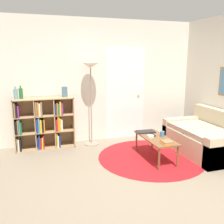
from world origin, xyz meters
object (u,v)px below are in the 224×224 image
cup (162,134)px  vase_on_shelf (65,92)px  laptop (146,132)px  couch (206,139)px  coffee_table (156,140)px  bookshelf (43,123)px  floor_lamp (91,76)px  bottle_left (16,94)px  bowl (151,136)px  bottle_middle (21,93)px

cup → vase_on_shelf: size_ratio=0.44×
laptop → cup: size_ratio=3.81×
couch → coffee_table: couch is taller
bookshelf → cup: bookshelf is taller
floor_lamp → coffee_table: floor_lamp is taller
cup → couch: bearing=-1.9°
floor_lamp → laptop: (0.88, -0.76, -1.02)m
bottle_left → bowl: bearing=-27.3°
floor_lamp → coffee_table: size_ratio=1.70×
bookshelf → bottle_left: 0.77m
bookshelf → vase_on_shelf: 0.76m
coffee_table → laptop: 0.35m
bowl → bottle_middle: size_ratio=0.48×
couch → bottle_middle: (-3.33, 1.23, 0.85)m
floor_lamp → bottle_middle: size_ratio=6.74×
floor_lamp → couch: size_ratio=1.13×
laptop → floor_lamp: bearing=139.3°
laptop → bottle_middle: size_ratio=1.39×
laptop → bottle_left: bearing=160.0°
floor_lamp → bowl: floor_lamp is taller
floor_lamp → vase_on_shelf: (-0.52, 0.09, -0.31)m
floor_lamp → bottle_left: (-1.44, 0.08, -0.31)m
couch → bottle_middle: bottle_middle is taller
laptop → bottle_left: (-2.32, 0.84, 0.71)m
laptop → bowl: 0.33m
laptop → bowl: bowl is taller
bottle_left → bottle_middle: size_ratio=0.95×
bottle_left → floor_lamp: bearing=-3.3°
couch → vase_on_shelf: bearing=154.2°
bottle_left → cup: bearing=-25.3°
bottle_left → vase_on_shelf: bottle_left is taller
bookshelf → bowl: bookshelf is taller
couch → vase_on_shelf: size_ratio=7.23×
bowl → couch: bearing=-2.1°
floor_lamp → cup: 1.81m
coffee_table → bowl: size_ratio=8.31×
bowl → vase_on_shelf: (-1.34, 1.17, 0.71)m
bottle_middle → vase_on_shelf: size_ratio=1.21×
bottle_left → couch: bearing=-19.4°
laptop → bowl: size_ratio=2.92×
floor_lamp → vase_on_shelf: 0.61m
laptop → bowl: bearing=-100.1°
coffee_table → vase_on_shelf: bearing=140.3°
floor_lamp → coffee_table: bearing=-50.2°
bookshelf → bottle_middle: 0.72m
bookshelf → laptop: bookshelf is taller
laptop → cup: bearing=-63.4°
floor_lamp → couch: floor_lamp is taller
bottle_left → bottle_middle: bearing=15.0°
floor_lamp → bottle_left: bearing=176.7°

